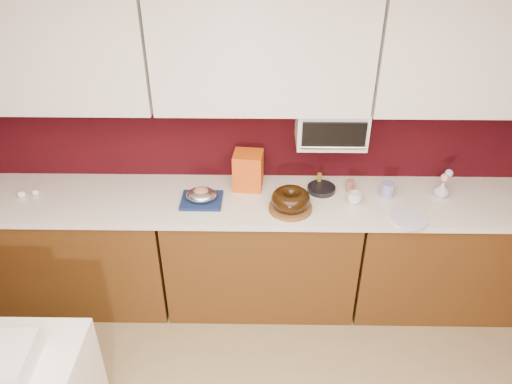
{
  "coord_description": "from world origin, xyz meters",
  "views": [
    {
      "loc": [
        0.01,
        -0.86,
        2.77
      ],
      "look_at": [
        -0.03,
        1.84,
        1.02
      ],
      "focal_mm": 35.0,
      "sensor_mm": 36.0,
      "label": 1
    }
  ],
  "objects": [
    {
      "name": "ceiling",
      "position": [
        0.0,
        0.0,
        2.5
      ],
      "size": [
        4.0,
        4.5,
        0.02
      ],
      "primitive_type": "cube",
      "color": "white",
      "rests_on": "wall_back"
    },
    {
      "name": "wall_back",
      "position": [
        0.0,
        2.25,
        1.25
      ],
      "size": [
        4.0,
        0.02,
        2.5
      ],
      "primitive_type": "cube",
      "color": "#33070B",
      "rests_on": "floor"
    },
    {
      "name": "base_cabinet_left",
      "position": [
        -1.33,
        1.94,
        0.43
      ],
      "size": [
        1.31,
        0.58,
        0.86
      ],
      "primitive_type": "cube",
      "color": "#553211",
      "rests_on": "floor"
    },
    {
      "name": "base_cabinet_center",
      "position": [
        0.0,
        1.94,
        0.43
      ],
      "size": [
        1.31,
        0.58,
        0.86
      ],
      "primitive_type": "cube",
      "color": "#553211",
      "rests_on": "floor"
    },
    {
      "name": "base_cabinet_right",
      "position": [
        1.33,
        1.94,
        0.43
      ],
      "size": [
        1.31,
        0.58,
        0.86
      ],
      "primitive_type": "cube",
      "color": "#553211",
      "rests_on": "floor"
    },
    {
      "name": "countertop",
      "position": [
        0.0,
        1.94,
        0.88
      ],
      "size": [
        4.0,
        0.62,
        0.04
      ],
      "primitive_type": "cube",
      "color": "white",
      "rests_on": "base_cabinet_center"
    },
    {
      "name": "upper_cabinet_left",
      "position": [
        -1.33,
        2.08,
        1.85
      ],
      "size": [
        1.31,
        0.33,
        0.7
      ],
      "primitive_type": "cube",
      "color": "white",
      "rests_on": "wall_back"
    },
    {
      "name": "upper_cabinet_center",
      "position": [
        0.0,
        2.08,
        1.85
      ],
      "size": [
        1.31,
        0.33,
        0.7
      ],
      "primitive_type": "cube",
      "color": "white",
      "rests_on": "wall_back"
    },
    {
      "name": "upper_cabinet_right",
      "position": [
        1.33,
        2.08,
        1.85
      ],
      "size": [
        1.31,
        0.33,
        0.7
      ],
      "primitive_type": "cube",
      "color": "white",
      "rests_on": "wall_back"
    },
    {
      "name": "toaster_oven",
      "position": [
        0.45,
        2.1,
        1.38
      ],
      "size": [
        0.45,
        0.3,
        0.25
      ],
      "primitive_type": "cube",
      "color": "white",
      "rests_on": "upper_cabinet_center"
    },
    {
      "name": "toaster_oven_door",
      "position": [
        0.45,
        1.94,
        1.38
      ],
      "size": [
        0.4,
        0.02,
        0.18
      ],
      "primitive_type": "cube",
      "color": "black",
      "rests_on": "toaster_oven"
    },
    {
      "name": "toaster_oven_handle",
      "position": [
        0.45,
        1.93,
        1.3
      ],
      "size": [
        0.42,
        0.02,
        0.02
      ],
      "primitive_type": "cylinder",
      "rotation": [
        0.0,
        1.57,
        0.0
      ],
      "color": "silver",
      "rests_on": "toaster_oven"
    },
    {
      "name": "cake_base",
      "position": [
        0.19,
        1.82,
        0.91
      ],
      "size": [
        0.37,
        0.37,
        0.03
      ],
      "primitive_type": "cylinder",
      "rotation": [
        0.0,
        0.0,
        0.38
      ],
      "color": "brown",
      "rests_on": "countertop"
    },
    {
      "name": "bundt_cake",
      "position": [
        0.19,
        1.82,
        0.98
      ],
      "size": [
        0.31,
        0.31,
        0.1
      ],
      "primitive_type": "torus",
      "rotation": [
        0.0,
        0.0,
        -0.28
      ],
      "color": "black",
      "rests_on": "cake_base"
    },
    {
      "name": "navy_towel",
      "position": [
        -0.4,
        1.9,
        0.91
      ],
      "size": [
        0.27,
        0.23,
        0.02
      ],
      "primitive_type": "cube",
      "rotation": [
        0.0,
        0.0,
        -0.01
      ],
      "color": "navy",
      "rests_on": "countertop"
    },
    {
      "name": "foil_ham_nest",
      "position": [
        -0.4,
        1.9,
        0.96
      ],
      "size": [
        0.2,
        0.17,
        0.07
      ],
      "primitive_type": "ellipsoid",
      "rotation": [
        0.0,
        0.0,
        0.0
      ],
      "color": "white",
      "rests_on": "navy_towel"
    },
    {
      "name": "roasted_ham",
      "position": [
        -0.4,
        1.9,
        0.98
      ],
      "size": [
        0.12,
        0.11,
        0.07
      ],
      "primitive_type": "ellipsoid",
      "rotation": [
        0.0,
        0.0,
        -0.22
      ],
      "color": "#C5765A",
      "rests_on": "foil_ham_nest"
    },
    {
      "name": "pandoro_box",
      "position": [
        -0.09,
        2.09,
        1.03
      ],
      "size": [
        0.21,
        0.2,
        0.27
      ],
      "primitive_type": "cube",
      "rotation": [
        0.0,
        0.0,
        -0.1
      ],
      "color": "#BD2F0C",
      "rests_on": "countertop"
    },
    {
      "name": "dark_pan",
      "position": [
        0.41,
        2.05,
        0.92
      ],
      "size": [
        0.23,
        0.23,
        0.03
      ],
      "primitive_type": "cylinder",
      "rotation": [
        0.0,
        0.0,
        0.24
      ],
      "color": "black",
      "rests_on": "countertop"
    },
    {
      "name": "coffee_mug",
      "position": [
        0.62,
        1.9,
        0.95
      ],
      "size": [
        0.12,
        0.12,
        0.09
      ],
      "primitive_type": "imported",
      "rotation": [
        0.0,
        0.0,
        0.94
      ],
      "color": "white",
      "rests_on": "countertop"
    },
    {
      "name": "blue_jar",
      "position": [
        0.85,
        1.99,
        0.95
      ],
      "size": [
        0.11,
        0.11,
        0.1
      ],
      "primitive_type": "cylinder",
      "rotation": [
        0.0,
        0.0,
        0.34
      ],
      "color": "#1B2195",
      "rests_on": "countertop"
    },
    {
      "name": "flower_vase",
      "position": [
        1.22,
        1.99,
        0.96
      ],
      "size": [
        0.1,
        0.1,
        0.12
      ],
      "primitive_type": "imported",
      "rotation": [
        0.0,
        0.0,
        0.34
      ],
      "color": "silver",
      "rests_on": "countertop"
    },
    {
      "name": "flower_pink",
      "position": [
        1.22,
        1.99,
        1.05
      ],
      "size": [
        0.05,
        0.05,
        0.05
      ],
      "primitive_type": "sphere",
      "color": "pink",
      "rests_on": "flower_vase"
    },
    {
      "name": "flower_blue",
      "position": [
        1.25,
        2.01,
        1.07
      ],
      "size": [
        0.05,
        0.05,
        0.05
      ],
      "primitive_type": "sphere",
      "color": "#98D0F4",
      "rests_on": "flower_vase"
    },
    {
      "name": "china_plate",
      "position": [
        0.94,
        1.71,
        0.91
      ],
      "size": [
        0.25,
        0.25,
        0.01
      ],
      "primitive_type": "cylinder",
      "rotation": [
        0.0,
        0.0,
        0.08
      ],
      "color": "silver",
      "rests_on": "countertop"
    },
    {
      "name": "amber_bottle",
      "position": [
        0.41,
        2.13,
        0.95
      ],
      "size": [
        0.04,
        0.04,
        0.09
      ],
      "primitive_type": "cylinder",
      "rotation": [
        0.0,
        0.0,
        -0.27
      ],
      "color": "#7D6116",
      "rests_on": "countertop"
    },
    {
      "name": "paper_cup",
      "position": [
        0.61,
        2.05,
        0.94
      ],
      "size": [
        0.07,
        0.07,
        0.08
      ],
      "primitive_type": "cylinder",
      "rotation": [
        0.0,
        0.0,
        -0.34
      ],
      "color": "#955A44",
      "rests_on": "countertop"
    },
    {
      "name": "egg_left",
      "position": [
        -1.62,
        1.94,
        0.92
      ],
      "size": [
        0.07,
        0.06,
        0.05
      ],
      "primitive_type": "ellipsoid",
      "rotation": [
        0.0,
        0.0,
        0.17
      ],
      "color": "white",
      "rests_on": "countertop"
    },
    {
      "name": "egg_right",
      "position": [
        -1.54,
        1.96,
        0.92
      ],
      "size": [
        0.07,
        0.06,
        0.04
      ],
      "primitive_type": "ellipsoid",
      "rotation": [
        0.0,
        0.0,
        0.42
      ],
      "color": "white",
      "rests_on": "countertop"
    }
  ]
}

